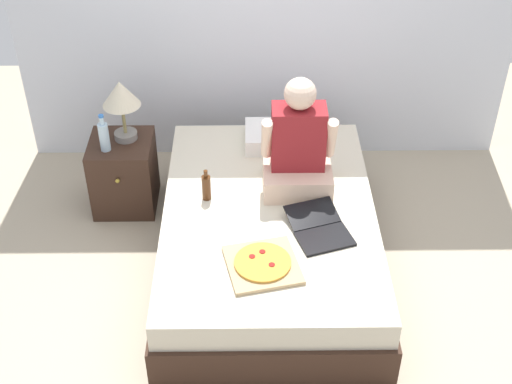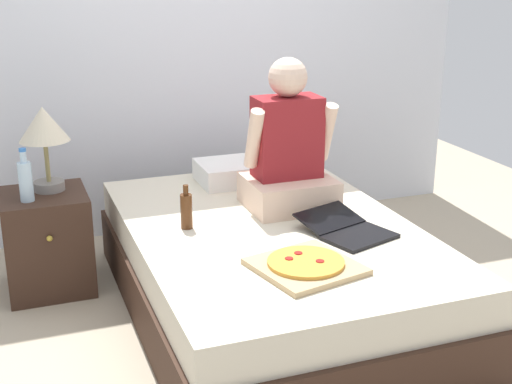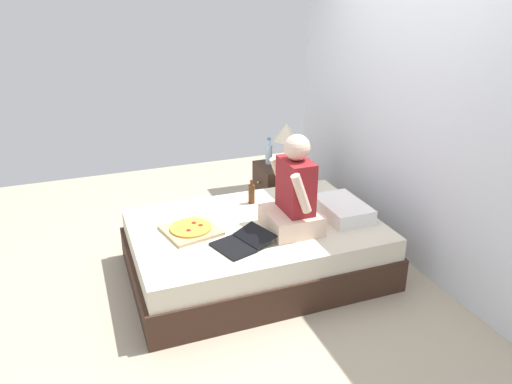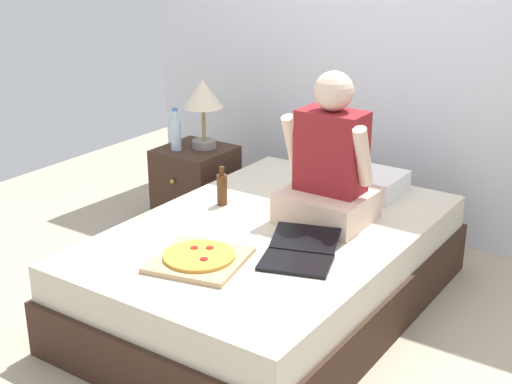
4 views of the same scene
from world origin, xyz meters
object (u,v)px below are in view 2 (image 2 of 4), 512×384
object	(u,v)px
nightstand_left	(47,242)
pizza_box	(306,265)
person_seated	(288,153)
bed	(271,269)
laptop	(349,230)
lamp_on_left_nightstand	(44,130)
beer_bottle_on_bed	(186,210)
water_bottle	(26,180)

from	to	relation	value
nightstand_left	pizza_box	xyz separation A→B (m)	(0.98, -1.18, 0.21)
nightstand_left	person_seated	xyz separation A→B (m)	(1.22, -0.41, 0.48)
bed	nightstand_left	bearing A→B (deg)	147.45
nightstand_left	laptop	distance (m)	1.62
pizza_box	laptop	bearing A→B (deg)	39.13
laptop	pizza_box	world-z (taller)	laptop
nightstand_left	lamp_on_left_nightstand	world-z (taller)	lamp_on_left_nightstand
bed	laptop	world-z (taller)	laptop
lamp_on_left_nightstand	beer_bottle_on_bed	xyz separation A→B (m)	(0.59, -0.59, -0.31)
bed	water_bottle	bearing A→B (deg)	152.93
bed	pizza_box	distance (m)	0.59
lamp_on_left_nightstand	water_bottle	distance (m)	0.28
lamp_on_left_nightstand	beer_bottle_on_bed	distance (m)	0.89
nightstand_left	person_seated	bearing A→B (deg)	-18.51
pizza_box	beer_bottle_on_bed	xyz separation A→B (m)	(-0.35, 0.64, 0.07)
water_bottle	pizza_box	bearing A→B (deg)	-45.94
nightstand_left	beer_bottle_on_bed	size ratio (longest dim) A/B	2.45
beer_bottle_on_bed	lamp_on_left_nightstand	bearing A→B (deg)	134.88
bed	nightstand_left	distance (m)	1.22
bed	laptop	distance (m)	0.46
bed	lamp_on_left_nightstand	size ratio (longest dim) A/B	4.54
pizza_box	beer_bottle_on_bed	world-z (taller)	beer_bottle_on_bed
person_seated	beer_bottle_on_bed	distance (m)	0.63
beer_bottle_on_bed	laptop	bearing A→B (deg)	-26.44
laptop	lamp_on_left_nightstand	bearing A→B (deg)	143.92
bed	pizza_box	bearing A→B (deg)	-95.61
bed	lamp_on_left_nightstand	bearing A→B (deg)	144.45
nightstand_left	lamp_on_left_nightstand	size ratio (longest dim) A/B	1.20
water_bottle	pizza_box	distance (m)	1.53
person_seated	pizza_box	xyz separation A→B (m)	(-0.24, -0.78, -0.27)
laptop	nightstand_left	bearing A→B (deg)	146.21
lamp_on_left_nightstand	person_seated	distance (m)	1.27
nightstand_left	pizza_box	world-z (taller)	nightstand_left
pizza_box	lamp_on_left_nightstand	bearing A→B (deg)	127.25
lamp_on_left_nightstand	beer_bottle_on_bed	size ratio (longest dim) A/B	2.05
nightstand_left	water_bottle	bearing A→B (deg)	-131.65
bed	pizza_box	xyz separation A→B (m)	(-0.05, -0.53, 0.25)
water_bottle	person_seated	bearing A→B (deg)	-13.75
nightstand_left	water_bottle	xyz separation A→B (m)	(-0.08, -0.09, 0.38)
bed	nightstand_left	world-z (taller)	nightstand_left
laptop	beer_bottle_on_bed	xyz separation A→B (m)	(-0.70, 0.35, 0.07)
lamp_on_left_nightstand	pizza_box	xyz separation A→B (m)	(0.94, -1.23, -0.39)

